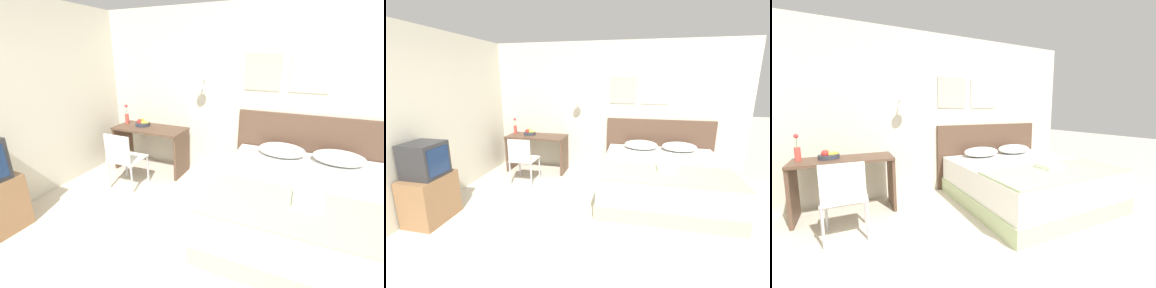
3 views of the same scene
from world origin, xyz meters
TOP-DOWN VIEW (x-y plane):
  - wall_back at (0.01, 2.75)m, footprint 5.49×0.31m
  - bed at (1.11, 1.62)m, footprint 1.98×2.08m
  - headboard at (1.11, 2.69)m, footprint 2.10×0.06m
  - pillow_left at (0.76, 2.38)m, footprint 0.63×0.47m
  - pillow_right at (1.46, 2.38)m, footprint 0.63×0.47m
  - throw_blanket at (1.11, 1.02)m, footprint 1.92×0.83m
  - folded_towel_near_foot at (1.12, 1.16)m, footprint 0.27×0.29m
  - desk at (-1.38, 2.33)m, footprint 1.23×0.56m
  - desk_chair at (-1.39, 1.59)m, footprint 0.46×0.46m
  - fruit_bowl at (-1.56, 2.38)m, footprint 0.26×0.25m
  - flower_vase at (-1.89, 2.40)m, footprint 0.07×0.07m

SIDE VIEW (x-z plane):
  - bed at x=1.11m, z-range 0.00..0.59m
  - desk_chair at x=-1.39m, z-range 0.08..0.95m
  - desk at x=-1.38m, z-range 0.15..0.92m
  - headboard at x=1.11m, z-range 0.00..1.13m
  - throw_blanket at x=1.11m, z-range 0.59..0.62m
  - folded_towel_near_foot at x=1.12m, z-range 0.62..0.68m
  - pillow_left at x=0.76m, z-range 0.59..0.76m
  - pillow_right at x=1.46m, z-range 0.59..0.76m
  - fruit_bowl at x=-1.56m, z-range 0.75..0.87m
  - flower_vase at x=-1.89m, z-range 0.72..1.06m
  - wall_back at x=0.01m, z-range 0.01..2.66m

